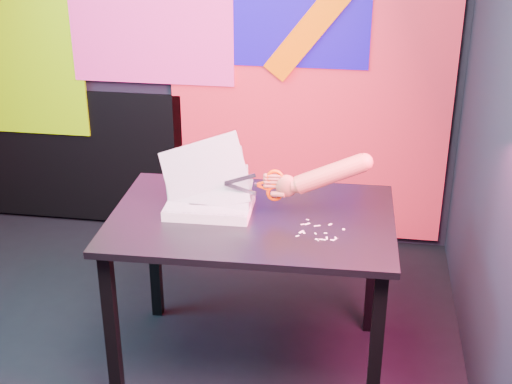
# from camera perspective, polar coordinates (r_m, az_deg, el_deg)

# --- Properties ---
(room) EXTENTS (3.01, 3.01, 2.71)m
(room) POSITION_cam_1_polar(r_m,az_deg,el_deg) (2.72, -12.37, 8.42)
(room) COLOR black
(room) RESTS_ON ground
(backdrop) EXTENTS (2.88, 0.05, 2.08)m
(backdrop) POSITION_cam_1_polar(r_m,az_deg,el_deg) (4.15, -3.96, 8.65)
(backdrop) COLOR red
(backdrop) RESTS_ON ground
(work_table) EXTENTS (1.21, 0.82, 0.75)m
(work_table) POSITION_cam_1_polar(r_m,az_deg,el_deg) (3.02, -0.31, -3.48)
(work_table) COLOR black
(work_table) RESTS_ON ground
(printout_stack) EXTENTS (0.42, 0.28, 0.34)m
(printout_stack) POSITION_cam_1_polar(r_m,az_deg,el_deg) (3.02, -3.75, -0.93)
(printout_stack) COLOR silver
(printout_stack) RESTS_ON work_table
(scissors) EXTENTS (0.25, 0.02, 0.14)m
(scissors) POSITION_cam_1_polar(r_m,az_deg,el_deg) (2.93, 1.18, 0.55)
(scissors) COLOR #AAAAB6
(scissors) RESTS_ON printout_stack
(hand_forearm) EXTENTS (0.43, 0.10, 0.20)m
(hand_forearm) POSITION_cam_1_polar(r_m,az_deg,el_deg) (2.91, 5.38, 1.31)
(hand_forearm) COLOR brown
(hand_forearm) RESTS_ON work_table
(paper_clippings) EXTENTS (0.19, 0.19, 0.00)m
(paper_clippings) POSITION_cam_1_polar(r_m,az_deg,el_deg) (2.86, 4.99, -3.23)
(paper_clippings) COLOR beige
(paper_clippings) RESTS_ON work_table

